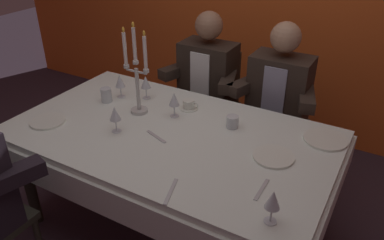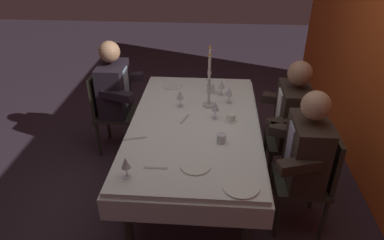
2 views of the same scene
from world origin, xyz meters
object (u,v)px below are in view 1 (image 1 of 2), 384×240
Objects in this scene: water_tumbler_1 at (232,122)px; wine_glass_1 at (120,82)px; candelabra at (137,78)px; dinner_plate_1 at (48,121)px; coffee_cup_0 at (189,105)px; seated_diner_1 at (208,75)px; wine_glass_3 at (115,114)px; dining_table at (170,148)px; wine_glass_2 at (146,83)px; wine_glass_4 at (174,100)px; water_tumbler_0 at (106,95)px; dinner_plate_0 at (325,139)px; wine_glass_0 at (273,200)px; seated_diner_2 at (279,91)px; dinner_plate_2 at (273,157)px.

wine_glass_1 is at bearing -179.89° from water_tumbler_1.
candelabra reaches higher than dinner_plate_1.
coffee_cup_0 is at bearing 9.60° from wine_glass_1.
wine_glass_3 is at bearing -93.63° from seated_diner_1.
candelabra is at bearing 159.82° from dining_table.
water_tumbler_1 reaches higher than dinner_plate_1.
wine_glass_2 reaches higher than dining_table.
dining_table is 0.30m from wine_glass_4.
wine_glass_3 reaches higher than water_tumbler_1.
water_tumbler_0 is (-0.59, 0.12, 0.17)m from dining_table.
dinner_plate_0 is 1.16m from seated_diner_1.
dining_table is 11.83× the size of wine_glass_3.
water_tumbler_0 is (-0.20, -0.18, -0.07)m from wine_glass_2.
wine_glass_3 is 1.00× the size of wine_glass_4.
coffee_cup_0 is at bearing -74.69° from seated_diner_1.
dining_table is 9.07× the size of dinner_plate_1.
candelabra reaches higher than seated_diner_1.
wine_glass_3 is (-1.04, 0.26, 0.00)m from wine_glass_0.
seated_diner_2 is at bearing 83.36° from water_tumbler_1.
wine_glass_3 is 1.69× the size of water_tumbler_0.
dinner_plate_2 is at bearing -3.61° from water_tumbler_0.
wine_glass_2 is (-1.15, 0.71, 0.00)m from wine_glass_0.
dinner_plate_1 is 1.30× the size of wine_glass_4.
wine_glass_3 is (0.11, -0.45, 0.00)m from wine_glass_2.
wine_glass_0 reaches higher than dining_table.
dinner_plate_2 is 1.19m from wine_glass_1.
dining_table is at bearing -38.17° from wine_glass_2.
seated_diner_1 reaches higher than dinner_plate_0.
wine_glass_3 is at bearing -154.86° from dinner_plate_0.
water_tumbler_0 is 1.29× the size of water_tumbler_1.
wine_glass_4 is at bearing 15.48° from candelabra.
dinner_plate_2 is at bearing 4.37° from dining_table.
seated_diner_1 is (-0.13, 0.71, -0.12)m from wine_glass_4.
wine_glass_1 is 1.24× the size of coffee_cup_0.
dinner_plate_1 is at bearing -119.67° from wine_glass_2.
wine_glass_0 is at bearing -21.52° from water_tumbler_0.
seated_diner_2 is (0.68, 0.77, -0.24)m from candelabra.
water_tumbler_1 is 0.66m from seated_diner_2.
water_tumbler_1 reaches higher than coffee_cup_0.
wine_glass_2 reaches higher than coffee_cup_0.
dinner_plate_0 is 0.78m from wine_glass_0.
wine_glass_4 is 2.17× the size of water_tumbler_1.
dinner_plate_0 is 0.20× the size of seated_diner_2.
dinner_plate_2 is at bearing 13.69° from dinner_plate_1.
dinner_plate_0 is 1.51× the size of wine_glass_0.
dinner_plate_1 is at bearing -144.62° from wine_glass_4.
wine_glass_1 is 1.00× the size of wine_glass_3.
wine_glass_1 is at bearing -170.40° from coffee_cup_0.
dining_table is 0.92m from seated_diner_1.
seated_diner_1 reaches higher than coffee_cup_0.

